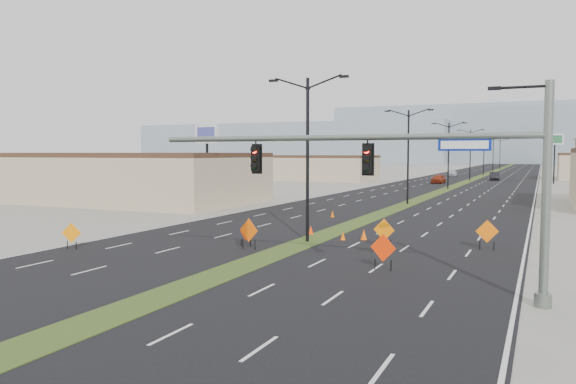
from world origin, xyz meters
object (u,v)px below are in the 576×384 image
at_px(car_left, 438,179).
at_px(car_mid, 494,176).
at_px(signal_mast, 414,171).
at_px(construction_sign_5, 487,232).
at_px(streetlight_3, 470,153).
at_px(construction_sign_2, 249,231).
at_px(construction_sign_4, 384,231).
at_px(construction_sign_0, 71,234).
at_px(cone_1, 364,235).
at_px(construction_sign_1, 246,233).
at_px(cone_2, 343,236).
at_px(cone_0, 311,230).
at_px(streetlight_2, 448,153).
at_px(streetlight_1, 408,153).
at_px(cone_3, 333,214).
at_px(streetlight_4, 484,153).
at_px(streetlight_5, 493,153).
at_px(pole_sign_west, 207,141).
at_px(pole_sign_east_far, 555,143).
at_px(streetlight_0, 308,154).
at_px(car_far, 452,173).
at_px(construction_sign_3, 383,249).
at_px(streetlight_6, 500,153).

height_order(car_left, car_mid, car_mid).
height_order(signal_mast, construction_sign_5, signal_mast).
bearing_deg(streetlight_3, construction_sign_2, -91.30).
bearing_deg(construction_sign_4, construction_sign_0, -144.99).
relative_size(car_left, cone_1, 6.96).
relative_size(construction_sign_2, cone_1, 2.60).
bearing_deg(construction_sign_1, cone_2, 70.57).
xyz_separation_m(construction_sign_1, cone_0, (1.69, 5.91, -0.51)).
xyz_separation_m(streetlight_2, construction_sign_4, (4.86, -56.24, -4.41)).
height_order(streetlight_1, cone_2, streetlight_1).
distance_m(streetlight_3, cone_2, 82.58).
bearing_deg(signal_mast, construction_sign_0, 174.14).
relative_size(construction_sign_0, cone_3, 2.59).
height_order(signal_mast, construction_sign_0, signal_mast).
height_order(streetlight_4, cone_3, streetlight_4).
height_order(streetlight_5, cone_3, streetlight_5).
relative_size(streetlight_5, pole_sign_west, 1.24).
xyz_separation_m(construction_sign_1, pole_sign_west, (-12.54, 15.50, 5.70)).
bearing_deg(pole_sign_east_far, cone_3, -103.77).
height_order(streetlight_0, cone_2, streetlight_0).
distance_m(streetlight_1, cone_0, 25.69).
bearing_deg(car_far, streetlight_0, -91.10).
height_order(streetlight_1, car_far, streetlight_1).
height_order(construction_sign_3, construction_sign_5, construction_sign_3).
xyz_separation_m(signal_mast, car_left, (-12.47, 81.05, -3.98)).
xyz_separation_m(cone_0, pole_sign_east_far, (15.84, 75.46, 6.86)).
bearing_deg(cone_1, streetlight_3, 92.05).
bearing_deg(construction_sign_4, construction_sign_1, -150.01).
relative_size(streetlight_4, construction_sign_2, 5.63).
xyz_separation_m(streetlight_5, construction_sign_2, (-2.00, -143.84, -4.37)).
height_order(car_mid, construction_sign_0, car_mid).
height_order(construction_sign_2, construction_sign_4, construction_sign_2).
height_order(streetlight_3, construction_sign_4, streetlight_3).
height_order(signal_mast, streetlight_5, streetlight_5).
xyz_separation_m(car_left, cone_0, (2.99, -68.21, -0.49)).
xyz_separation_m(car_left, car_mid, (8.18, 16.97, 0.01)).
height_order(construction_sign_2, construction_sign_5, construction_sign_2).
xyz_separation_m(signal_mast, cone_2, (-6.80, 11.60, -4.52)).
distance_m(cone_1, pole_sign_west, 21.66).
bearing_deg(streetlight_6, car_left, -92.31).
distance_m(construction_sign_3, pole_sign_east_far, 85.29).
bearing_deg(streetlight_2, construction_sign_2, -91.91).
distance_m(car_mid, car_far, 19.05).
distance_m(streetlight_4, construction_sign_1, 115.19).
bearing_deg(construction_sign_3, streetlight_6, 105.60).
bearing_deg(streetlight_2, cone_0, -91.00).
xyz_separation_m(streetlight_0, pole_sign_east_far, (14.91, 78.30, 1.76)).
bearing_deg(construction_sign_4, streetlight_3, 102.60).
bearing_deg(streetlight_4, streetlight_3, -90.00).
relative_size(construction_sign_1, pole_sign_east_far, 0.16).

